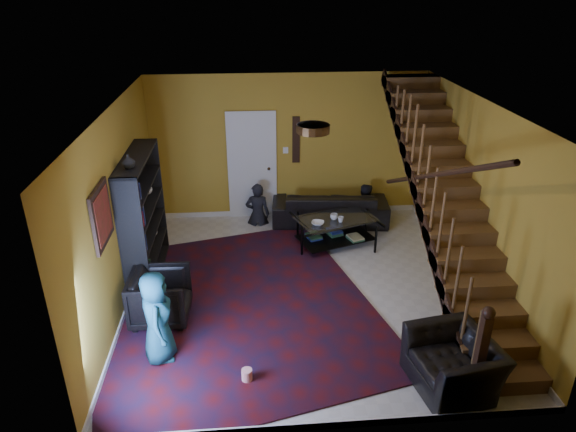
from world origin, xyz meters
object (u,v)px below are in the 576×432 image
coffee_table (336,229)px  bookshelf (144,220)px  armchair_right (453,363)px  sofa (330,207)px  armchair_left (161,297)px

coffee_table → bookshelf: bearing=-166.2°
bookshelf → armchair_right: 4.85m
bookshelf → sofa: (3.18, 1.70, -0.64)m
armchair_left → sofa: bearing=-42.5°
armchair_left → coffee_table: size_ratio=0.52×
sofa → coffee_table: sofa is taller
armchair_right → coffee_table: (-0.77, 3.58, -0.02)m
bookshelf → armchair_right: bearing=-35.7°
bookshelf → armchair_left: bookshelf is taller
sofa → coffee_table: (-0.04, -0.93, -0.02)m
bookshelf → armchair_right: size_ratio=2.03×
armchair_right → coffee_table: bearing=-178.2°
coffee_table → armchair_right: bearing=-77.9°
armchair_left → armchair_right: size_ratio=0.81×
bookshelf → armchair_right: bookshelf is taller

